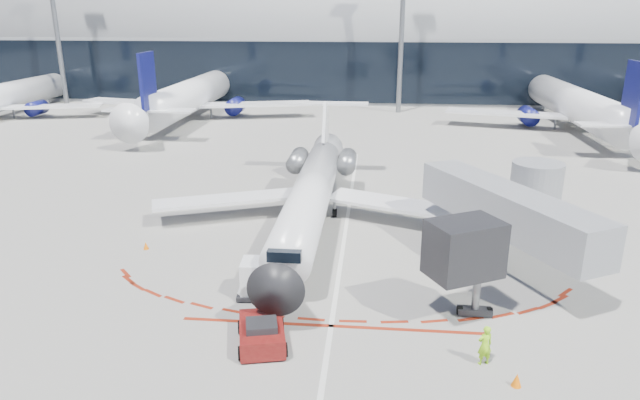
# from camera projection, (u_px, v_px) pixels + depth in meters

# --- Properties ---
(ground) EXTENTS (260.00, 260.00, 0.00)m
(ground) POSITION_uv_depth(u_px,v_px,m) (345.00, 234.00, 37.20)
(ground) COLOR gray
(ground) RESTS_ON ground
(apron_centerline) EXTENTS (0.25, 40.00, 0.01)m
(apron_centerline) POSITION_uv_depth(u_px,v_px,m) (347.00, 223.00, 39.08)
(apron_centerline) COLOR silver
(apron_centerline) RESTS_ON ground
(apron_stop_bar) EXTENTS (14.00, 0.25, 0.01)m
(apron_stop_bar) POSITION_uv_depth(u_px,v_px,m) (331.00, 326.00, 26.33)
(apron_stop_bar) COLOR maroon
(apron_stop_bar) RESTS_ON ground
(terminal_building) EXTENTS (150.00, 24.15, 24.00)m
(terminal_building) POSITION_uv_depth(u_px,v_px,m) (367.00, 44.00, 95.88)
(terminal_building) COLOR gray
(terminal_building) RESTS_ON ground
(jet_bridge) EXTENTS (10.03, 15.20, 4.90)m
(jet_bridge) POSITION_uv_depth(u_px,v_px,m) (514.00, 211.00, 32.50)
(jet_bridge) COLOR #92959A
(jet_bridge) RESTS_ON ground
(light_mast_west) EXTENTS (0.70, 0.70, 25.00)m
(light_mast_west) POSITION_uv_depth(u_px,v_px,m) (55.00, 21.00, 82.74)
(light_mast_west) COLOR slate
(light_mast_west) RESTS_ON ground
(light_mast_centre) EXTENTS (0.70, 0.70, 25.00)m
(light_mast_centre) POSITION_uv_depth(u_px,v_px,m) (402.00, 21.00, 78.14)
(light_mast_centre) COLOR slate
(light_mast_centre) RESTS_ON ground
(regional_jet) EXTENTS (22.29, 27.49, 6.88)m
(regional_jet) POSITION_uv_depth(u_px,v_px,m) (312.00, 191.00, 38.50)
(regional_jet) COLOR white
(regional_jet) RESTS_ON ground
(pushback_tug) EXTENTS (2.63, 4.92, 1.25)m
(pushback_tug) POSITION_uv_depth(u_px,v_px,m) (262.00, 333.00, 24.72)
(pushback_tug) COLOR #530B0B
(pushback_tug) RESTS_ON ground
(ramp_worker) EXTENTS (0.75, 0.62, 1.77)m
(ramp_worker) POSITION_uv_depth(u_px,v_px,m) (485.00, 345.00, 23.24)
(ramp_worker) COLOR #99EB18
(ramp_worker) RESTS_ON ground
(uld_container) EXTENTS (2.17, 1.88, 1.93)m
(uld_container) POSITION_uv_depth(u_px,v_px,m) (258.00, 279.00, 28.86)
(uld_container) COLOR black
(uld_container) RESTS_ON ground
(safety_cone_left) EXTENTS (0.33, 0.33, 0.46)m
(safety_cone_left) POSITION_uv_depth(u_px,v_px,m) (146.00, 246.00, 34.78)
(safety_cone_left) COLOR orange
(safety_cone_left) RESTS_ON ground
(safety_cone_right) EXTENTS (0.40, 0.40, 0.55)m
(safety_cone_right) POSITION_uv_depth(u_px,v_px,m) (517.00, 380.00, 22.03)
(safety_cone_right) COLOR orange
(safety_cone_right) RESTS_ON ground
(bg_airliner_1) EXTENTS (37.43, 39.63, 12.11)m
(bg_airliner_1) POSITION_uv_depth(u_px,v_px,m) (193.00, 72.00, 76.98)
(bg_airliner_1) COLOR white
(bg_airliner_1) RESTS_ON ground
(bg_airliner_2) EXTENTS (36.32, 38.46, 11.75)m
(bg_airliner_2) POSITION_uv_depth(u_px,v_px,m) (578.00, 80.00, 68.99)
(bg_airliner_2) COLOR white
(bg_airliner_2) RESTS_ON ground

